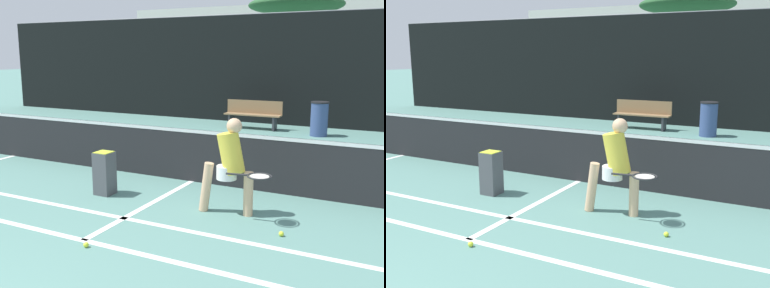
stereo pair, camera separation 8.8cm
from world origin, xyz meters
The scene contains 13 objects.
court_baseline_near centered at (0.00, 3.06, 0.00)m, with size 11.00×0.10×0.01m, color white.
court_service_line centered at (0.00, 3.91, 0.00)m, with size 8.25×0.10×0.01m, color white.
court_center_mark centered at (0.00, 4.53, 0.00)m, with size 0.10×2.95×0.01m, color white.
net centered at (0.00, 6.01, 0.51)m, with size 11.09×0.09×1.07m.
fence_back centered at (0.00, 13.20, 1.76)m, with size 24.00×0.06×3.53m.
player_practicing centered at (1.24, 4.77, 0.75)m, with size 1.15×0.52×1.40m.
tennis_ball_scattered_2 centered at (2.14, 4.30, 0.03)m, with size 0.07×0.07×0.07m, color #D1E033.
tennis_ball_scattered_3 centered at (0.16, 2.92, 0.03)m, with size 0.07×0.07×0.07m, color #D1E033.
ball_hopper centered at (-0.93, 4.69, 0.37)m, with size 0.28×0.28×0.71m.
courtside_bench centered at (-0.96, 12.00, 0.47)m, with size 1.75×0.42×0.86m.
trash_bin centered at (1.09, 11.68, 0.48)m, with size 0.49×0.49×0.96m.
tree_west centered at (-2.36, 21.94, 4.58)m, with size 4.70×4.70×5.07m.
building_far centered at (0.00, 32.44, 2.88)m, with size 36.00×2.40×5.75m, color beige.
Camera 2 is at (3.64, -0.92, 2.27)m, focal length 42.00 mm.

